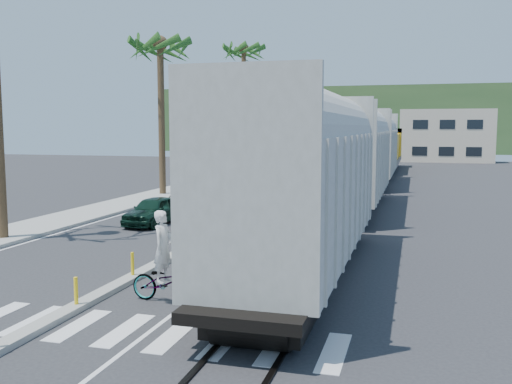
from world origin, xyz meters
TOP-DOWN VIEW (x-y plane):
  - ground at (0.00, 0.00)m, footprint 140.00×140.00m
  - sidewalk at (-8.50, 25.00)m, footprint 3.00×90.00m
  - rails at (5.00, 28.00)m, footprint 1.56×100.00m
  - median at (0.00, 19.96)m, footprint 0.45×60.00m
  - crosswalk at (0.00, -2.00)m, footprint 14.00×2.20m
  - lane_markings at (-2.15, 25.00)m, footprint 9.42×90.00m
  - freight_train at (5.00, 24.33)m, footprint 3.00×60.94m
  - palm_trees at (-8.10, 22.70)m, footprint 3.50×37.20m
  - buildings at (-6.41, 71.66)m, footprint 38.00×27.00m
  - hillside at (0.00, 100.00)m, footprint 80.00×20.00m
  - car_lead at (-3.78, 11.26)m, footprint 2.07×4.13m
  - car_second at (-3.46, 16.43)m, footprint 2.01×4.98m
  - car_third at (-4.07, 20.65)m, footprint 2.45×5.03m
  - car_rear at (-3.45, 27.03)m, footprint 3.02×5.26m
  - cyclist at (1.94, 0.20)m, footprint 1.14×2.23m

SIDE VIEW (x-z plane):
  - ground at x=0.00m, z-range 0.00..0.00m
  - lane_markings at x=-2.15m, z-range 0.00..0.01m
  - crosswalk at x=0.00m, z-range 0.00..0.01m
  - rails at x=5.00m, z-range 0.00..0.06m
  - sidewalk at x=-8.50m, z-range 0.00..0.15m
  - median at x=0.00m, z-range -0.34..0.51m
  - car_lead at x=-3.78m, z-range 0.00..1.34m
  - car_rear at x=-3.45m, z-range 0.00..1.37m
  - car_third at x=-4.07m, z-range 0.00..1.40m
  - cyclist at x=1.94m, z-range -0.44..2.02m
  - car_second at x=-3.46m, z-range 0.00..1.60m
  - freight_train at x=5.00m, z-range -0.02..5.83m
  - buildings at x=-6.41m, z-range -0.64..9.36m
  - hillside at x=0.00m, z-range 0.00..12.00m
  - palm_trees at x=-8.10m, z-range 3.93..17.68m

